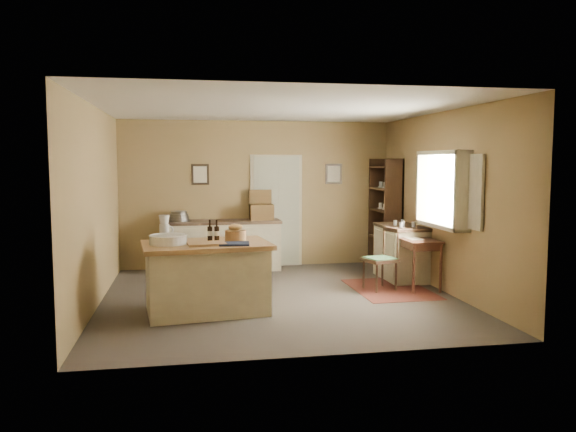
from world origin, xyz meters
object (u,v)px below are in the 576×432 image
sideboard (222,244)px  desk_chair (380,260)px  right_cabinet (401,252)px  writing_desk (417,245)px  work_island (206,275)px  shelving_unit (387,213)px

sideboard → desk_chair: size_ratio=2.31×
desk_chair → right_cabinet: 0.94m
sideboard → writing_desk: bearing=-34.2°
desk_chair → right_cabinet: size_ratio=0.84×
work_island → right_cabinet: size_ratio=1.55×
right_cabinet → desk_chair: bearing=-130.9°
right_cabinet → shelving_unit: size_ratio=0.55×
sideboard → work_island: bearing=-97.5°
shelving_unit → writing_desk: bearing=-94.9°
sideboard → right_cabinet: size_ratio=1.93×
desk_chair → right_cabinet: bearing=33.5°
desk_chair → shelving_unit: bearing=51.3°
writing_desk → shelving_unit: 1.81m
sideboard → right_cabinet: (2.89, -1.29, -0.02)m
writing_desk → desk_chair: desk_chair is taller
work_island → sideboard: (0.37, 2.82, -0.00)m
writing_desk → right_cabinet: 0.71m
work_island → right_cabinet: 3.60m
sideboard → shelving_unit: shelving_unit is taller
desk_chair → writing_desk: bearing=-12.2°
right_cabinet → shelving_unit: shelving_unit is taller
sideboard → shelving_unit: size_ratio=1.06×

